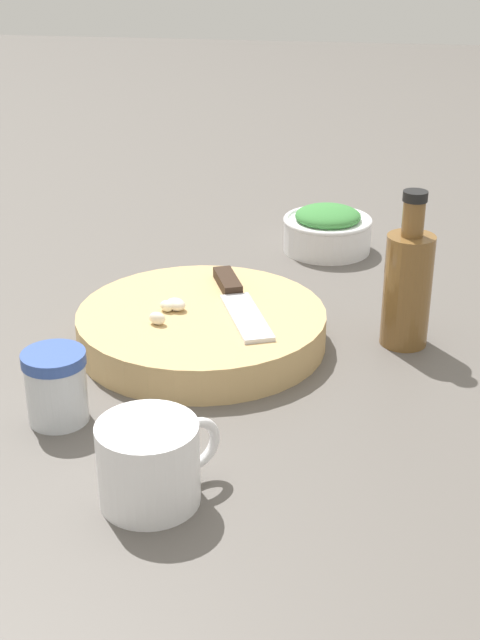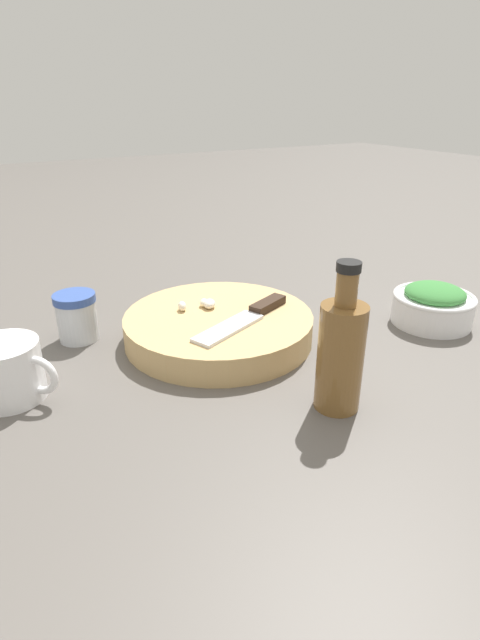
{
  "view_description": "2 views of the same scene",
  "coord_description": "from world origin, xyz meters",
  "px_view_note": "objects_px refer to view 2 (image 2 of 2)",
  "views": [
    {
      "loc": [
        0.91,
        0.09,
        0.47
      ],
      "look_at": [
        0.02,
        -0.04,
        0.04
      ],
      "focal_mm": 50.0,
      "sensor_mm": 36.0,
      "label": 1
    },
    {
      "loc": [
        0.32,
        0.52,
        0.35
      ],
      "look_at": [
        0.01,
        -0.0,
        0.07
      ],
      "focal_mm": 28.0,
      "sensor_mm": 36.0,
      "label": 2
    }
  ],
  "objects_px": {
    "chef_knife": "(248,316)",
    "coffee_mug": "(7,371)",
    "herb_bowl": "(433,305)",
    "oil_bottle": "(341,353)",
    "garlic_cloves": "(200,304)",
    "cutting_board": "(217,327)",
    "spice_jar": "(77,317)"
  },
  "relations": [
    {
      "from": "garlic_cloves",
      "to": "oil_bottle",
      "type": "bearing_deg",
      "value": 101.29
    },
    {
      "from": "chef_knife",
      "to": "coffee_mug",
      "type": "distance_m",
      "value": 0.33
    },
    {
      "from": "spice_jar",
      "to": "oil_bottle",
      "type": "distance_m",
      "value": 0.41
    },
    {
      "from": "coffee_mug",
      "to": "oil_bottle",
      "type": "distance_m",
      "value": 0.4
    },
    {
      "from": "spice_jar",
      "to": "coffee_mug",
      "type": "height_order",
      "value": "same"
    },
    {
      "from": "garlic_cloves",
      "to": "herb_bowl",
      "type": "xyz_separation_m",
      "value": [
        -0.34,
        0.16,
        -0.02
      ]
    },
    {
      "from": "herb_bowl",
      "to": "oil_bottle",
      "type": "relative_size",
      "value": 0.71
    },
    {
      "from": "oil_bottle",
      "to": "coffee_mug",
      "type": "bearing_deg",
      "value": -32.59
    },
    {
      "from": "chef_knife",
      "to": "coffee_mug",
      "type": "relative_size",
      "value": 1.93
    },
    {
      "from": "chef_knife",
      "to": "oil_bottle",
      "type": "distance_m",
      "value": 0.2
    },
    {
      "from": "cutting_board",
      "to": "spice_jar",
      "type": "distance_m",
      "value": 0.21
    },
    {
      "from": "coffee_mug",
      "to": "cutting_board",
      "type": "bearing_deg",
      "value": -177.12
    },
    {
      "from": "oil_bottle",
      "to": "cutting_board",
      "type": "bearing_deg",
      "value": -79.63
    },
    {
      "from": "cutting_board",
      "to": "spice_jar",
      "type": "height_order",
      "value": "spice_jar"
    },
    {
      "from": "spice_jar",
      "to": "coffee_mug",
      "type": "relative_size",
      "value": 0.76
    },
    {
      "from": "garlic_cloves",
      "to": "oil_bottle",
      "type": "relative_size",
      "value": 0.33
    },
    {
      "from": "herb_bowl",
      "to": "cutting_board",
      "type": "bearing_deg",
      "value": -20.16
    },
    {
      "from": "garlic_cloves",
      "to": "herb_bowl",
      "type": "relative_size",
      "value": 0.47
    },
    {
      "from": "cutting_board",
      "to": "herb_bowl",
      "type": "relative_size",
      "value": 2.2
    },
    {
      "from": "cutting_board",
      "to": "oil_bottle",
      "type": "xyz_separation_m",
      "value": [
        -0.04,
        0.23,
        0.05
      ]
    },
    {
      "from": "cutting_board",
      "to": "chef_knife",
      "type": "height_order",
      "value": "chef_knife"
    },
    {
      "from": "coffee_mug",
      "to": "oil_bottle",
      "type": "bearing_deg",
      "value": 147.41
    },
    {
      "from": "herb_bowl",
      "to": "coffee_mug",
      "type": "relative_size",
      "value": 1.32
    },
    {
      "from": "chef_knife",
      "to": "oil_bottle",
      "type": "relative_size",
      "value": 1.04
    },
    {
      "from": "chef_knife",
      "to": "oil_bottle",
      "type": "height_order",
      "value": "oil_bottle"
    },
    {
      "from": "cutting_board",
      "to": "garlic_cloves",
      "type": "bearing_deg",
      "value": -72.79
    },
    {
      "from": "chef_knife",
      "to": "herb_bowl",
      "type": "distance_m",
      "value": 0.31
    },
    {
      "from": "cutting_board",
      "to": "chef_knife",
      "type": "distance_m",
      "value": 0.06
    },
    {
      "from": "cutting_board",
      "to": "herb_bowl",
      "type": "height_order",
      "value": "herb_bowl"
    },
    {
      "from": "garlic_cloves",
      "to": "spice_jar",
      "type": "relative_size",
      "value": 0.82
    },
    {
      "from": "cutting_board",
      "to": "coffee_mug",
      "type": "distance_m",
      "value": 0.3
    },
    {
      "from": "herb_bowl",
      "to": "oil_bottle",
      "type": "bearing_deg",
      "value": 20.38
    }
  ]
}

